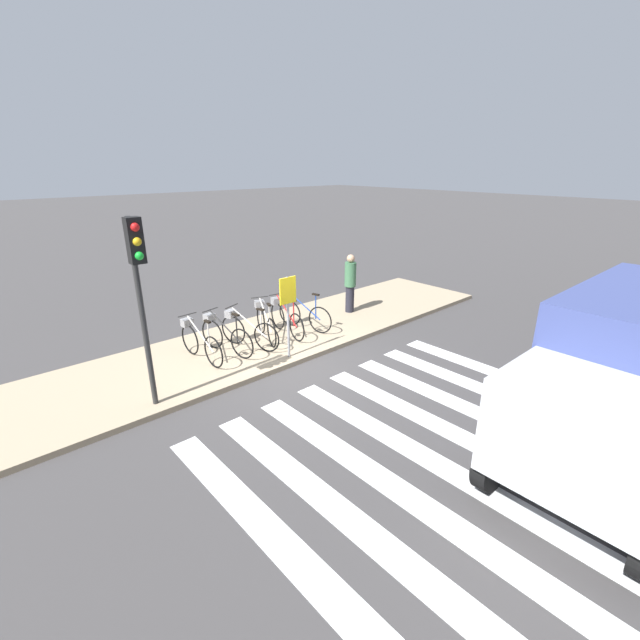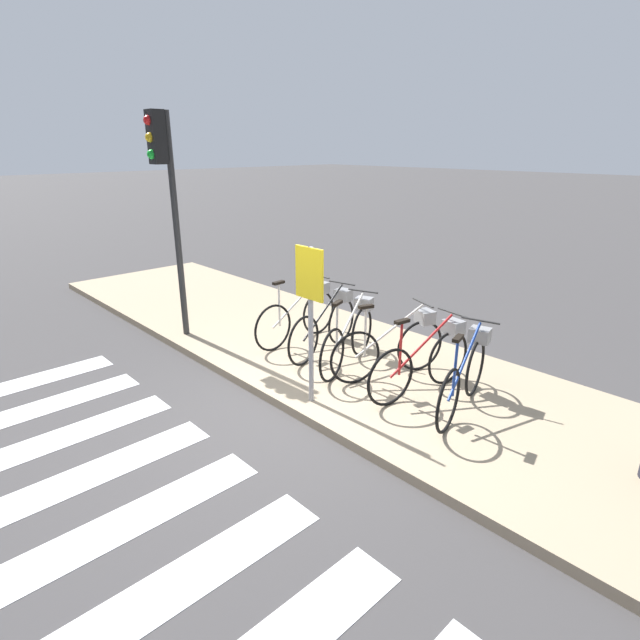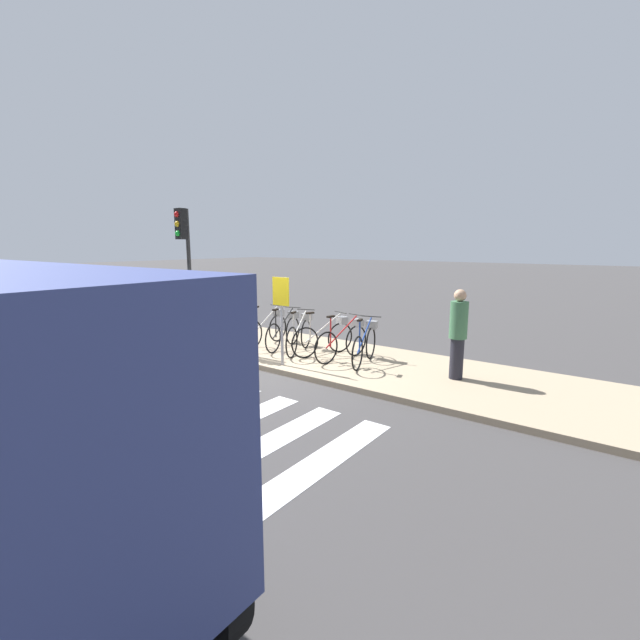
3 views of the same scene
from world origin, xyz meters
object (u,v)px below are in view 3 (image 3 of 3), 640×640
parked_bicycle_0 (268,327)px  parked_bicycle_5 (366,343)px  parked_bicycle_1 (285,330)px  pedestrian (458,332)px  parked_bicycle_4 (344,340)px  sign_post (281,306)px  parked_bicycle_2 (300,333)px  parked_bicycle_3 (326,336)px  traffic_light (185,248)px

parked_bicycle_0 → parked_bicycle_5: (3.00, -0.06, 0.00)m
parked_bicycle_1 → pedestrian: pedestrian is taller
parked_bicycle_4 → parked_bicycle_5: size_ratio=1.02×
parked_bicycle_4 → sign_post: bearing=-124.1°
parked_bicycle_2 → parked_bicycle_4: 1.24m
parked_bicycle_5 → pedestrian: 2.04m
parked_bicycle_1 → parked_bicycle_4: (1.81, -0.02, 0.00)m
parked_bicycle_1 → pedestrian: size_ratio=0.97×
parked_bicycle_5 → parked_bicycle_3: bearing=174.8°
parked_bicycle_3 → traffic_light: size_ratio=0.48×
parked_bicycle_3 → parked_bicycle_4: bearing=-9.4°
parked_bicycle_0 → parked_bicycle_2: bearing=-5.5°
parked_bicycle_2 → traffic_light: traffic_light is taller
parked_bicycle_4 → sign_post: size_ratio=0.90×
parked_bicycle_0 → traffic_light: size_ratio=0.50×
traffic_light → parked_bicycle_4: bearing=17.6°
parked_bicycle_3 → pedestrian: pedestrian is taller
parked_bicycle_1 → parked_bicycle_5: bearing=-0.7°
parked_bicycle_4 → pedestrian: bearing=2.6°
parked_bicycle_1 → parked_bicycle_2: bearing=-8.5°
sign_post → parked_bicycle_3: bearing=79.5°
parked_bicycle_0 → parked_bicycle_4: 2.43m
parked_bicycle_3 → sign_post: bearing=-100.5°
parked_bicycle_4 → sign_post: (-0.82, -1.21, 0.85)m
parked_bicycle_5 → pedestrian: bearing=3.6°
parked_bicycle_0 → parked_bicycle_1: same height
pedestrian → traffic_light: (-6.52, -1.38, 1.57)m
parked_bicycle_2 → pedestrian: bearing=2.7°
parked_bicycle_1 → sign_post: size_ratio=0.89×
parked_bicycle_5 → pedestrian: (1.98, 0.12, 0.47)m
parked_bicycle_4 → parked_bicycle_5: 0.57m
sign_post → parked_bicycle_5: bearing=41.0°
parked_bicycle_1 → parked_bicycle_3: bearing=3.4°
parked_bicycle_4 → traffic_light: (-3.98, -1.26, 2.03)m
parked_bicycle_0 → pedestrian: bearing=0.7°
traffic_light → parked_bicycle_2: bearing=23.6°
parked_bicycle_2 → pedestrian: pedestrian is taller
parked_bicycle_1 → parked_bicycle_2: size_ratio=1.03×
parked_bicycle_2 → traffic_light: 3.62m
parked_bicycle_0 → parked_bicycle_3: bearing=1.4°
parked_bicycle_1 → traffic_light: 3.24m
parked_bicycle_2 → sign_post: bearing=-70.1°
sign_post → parked_bicycle_0: bearing=141.9°
parked_bicycle_1 → parked_bicycle_4: 1.81m
parked_bicycle_2 → parked_bicycle_3: 0.68m
parked_bicycle_1 → traffic_light: bearing=-149.4°
parked_bicycle_0 → pedestrian: size_ratio=0.99×
parked_bicycle_0 → parked_bicycle_5: 3.00m
parked_bicycle_0 → sign_post: (1.61, -1.26, 0.85)m
parked_bicycle_1 → parked_bicycle_2: same height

